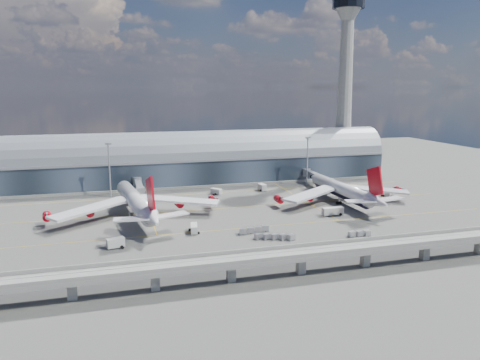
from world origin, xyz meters
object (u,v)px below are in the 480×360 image
object	(u,v)px
floodlight_mast_right	(307,160)
service_truck_2	(333,211)
cargo_train_1	(275,237)
cargo_train_2	(359,234)
service_truck_1	(116,243)
control_tower	(345,86)
service_truck_0	(194,228)
service_truck_3	(388,194)
service_truck_5	(216,191)
airliner_left	(137,202)
floodlight_mast_left	(109,168)
cargo_train_0	(254,230)
airliner_right	(343,191)
service_truck_4	(262,187)

from	to	relation	value
floodlight_mast_right	service_truck_2	bearing A→B (deg)	-103.59
cargo_train_1	cargo_train_2	world-z (taller)	cargo_train_2
service_truck_1	service_truck_2	world-z (taller)	service_truck_1
control_tower	service_truck_0	world-z (taller)	control_tower
service_truck_3	cargo_train_1	size ratio (longest dim) A/B	0.46
service_truck_0	cargo_train_2	distance (m)	57.99
service_truck_1	service_truck_3	size ratio (longest dim) A/B	0.98
control_tower	service_truck_5	size ratio (longest dim) A/B	17.07
service_truck_2	service_truck_3	xyz separation A→B (m)	(39.76, 21.99, -0.15)
cargo_train_2	service_truck_5	bearing A→B (deg)	17.90
service_truck_0	service_truck_3	world-z (taller)	service_truck_3
airliner_left	service_truck_1	world-z (taller)	airliner_left
floodlight_mast_left	cargo_train_0	size ratio (longest dim) A/B	2.17
airliner_left	cargo_train_0	bearing A→B (deg)	-45.83
airliner_right	cargo_train_1	world-z (taller)	airliner_right
service_truck_2	cargo_train_2	world-z (taller)	service_truck_2
service_truck_3	floodlight_mast_right	bearing A→B (deg)	167.49
floodlight_mast_left	service_truck_0	xyz separation A→B (m)	(28.05, -65.12, -12.14)
service_truck_1	cargo_train_2	size ratio (longest dim) A/B	0.72
service_truck_0	service_truck_5	world-z (taller)	service_truck_0
control_tower	floodlight_mast_right	size ratio (longest dim) A/B	4.01
service_truck_2	cargo_train_1	world-z (taller)	service_truck_2
floodlight_mast_left	cargo_train_1	distance (m)	97.11
service_truck_3	cargo_train_0	size ratio (longest dim) A/B	0.52
control_tower	service_truck_4	xyz separation A→B (m)	(-61.86, -34.23, -49.97)
service_truck_0	service_truck_2	size ratio (longest dim) A/B	0.80
cargo_train_0	floodlight_mast_left	bearing A→B (deg)	43.59
service_truck_2	service_truck_4	xyz separation A→B (m)	(-12.92, 51.45, -0.01)
service_truck_0	service_truck_4	size ratio (longest dim) A/B	1.21
control_tower	airliner_left	world-z (taller)	control_tower
service_truck_5	cargo_train_0	distance (m)	63.05
floodlight_mast_right	cargo_train_0	xyz separation A→B (m)	(-51.40, -71.19, -12.61)
service_truck_1	service_truck_0	bearing A→B (deg)	-85.43
floodlight_mast_left	airliner_right	world-z (taller)	floodlight_mast_left
airliner_left	cargo_train_2	distance (m)	85.70
control_tower	service_truck_2	bearing A→B (deg)	-119.74
cargo_train_0	service_truck_0	bearing A→B (deg)	82.81
service_truck_0	service_truck_3	distance (m)	102.09
airliner_right	service_truck_3	size ratio (longest dim) A/B	10.72
cargo_train_1	cargo_train_2	size ratio (longest dim) A/B	1.62
floodlight_mast_left	cargo_train_1	world-z (taller)	floodlight_mast_left
service_truck_3	cargo_train_2	size ratio (longest dim) A/B	0.74
control_tower	service_truck_3	xyz separation A→B (m)	(-9.18, -63.69, -50.11)
service_truck_5	cargo_train_1	bearing A→B (deg)	-121.91
airliner_right	service_truck_1	bearing A→B (deg)	-161.77
service_truck_3	service_truck_2	bearing A→B (deg)	-109.45
control_tower	service_truck_1	xyz separation A→B (m)	(-134.14, -102.53, -50.00)
airliner_left	service_truck_4	distance (m)	72.08
service_truck_1	service_truck_2	distance (m)	86.85
cargo_train_2	airliner_right	bearing A→B (deg)	-26.76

